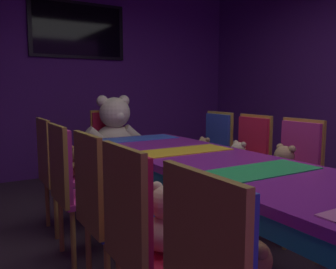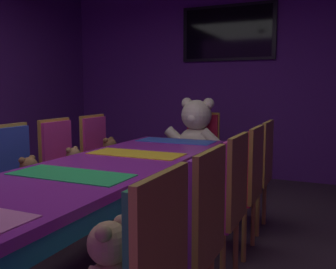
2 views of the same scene
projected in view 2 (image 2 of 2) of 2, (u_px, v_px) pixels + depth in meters
The scene contains 21 objects.
ground_plane at pixel (110, 262), 2.79m from camera, with size 7.90×7.90×0.00m, color #3F2D38.
wall_back at pixel (229, 79), 5.52m from camera, with size 5.20×0.12×2.80m, color #59267F.
banquet_table at pixel (108, 175), 2.71m from camera, with size 0.90×2.91×0.75m.
chair_left_2 at pixel (16, 173), 3.05m from camera, with size 0.42×0.41×0.98m.
teddy_left_2 at pixel (30, 176), 2.99m from camera, with size 0.23×0.30×0.28m.
chair_left_3 at pixel (62, 160), 3.58m from camera, with size 0.42×0.41×0.98m.
teddy_left_3 at pixel (74, 164), 3.52m from camera, with size 0.22×0.29×0.27m.
chair_left_4 at pixel (99, 151), 4.09m from camera, with size 0.42×0.41×0.98m.
teddy_left_4 at pixel (110, 153), 4.03m from camera, with size 0.24×0.31×0.30m.
teddy_right_0 at pixel (108, 268), 1.42m from camera, with size 0.27×0.35×0.33m.
chair_right_1 at pixel (194, 228), 1.84m from camera, with size 0.42×0.41×0.98m.
teddy_right_1 at pixel (167, 225), 1.90m from camera, with size 0.25×0.32×0.30m.
chair_right_2 at pixel (225, 196), 2.39m from camera, with size 0.42×0.41×0.98m.
teddy_right_2 at pixel (203, 193), 2.45m from camera, with size 0.27×0.34×0.33m.
chair_right_3 at pixel (245, 177), 2.89m from camera, with size 0.42×0.41×0.98m.
teddy_right_3 at pixel (227, 178), 2.95m from camera, with size 0.23×0.30×0.28m.
chair_right_4 at pixel (258, 164), 3.37m from camera, with size 0.42×0.41×0.98m.
teddy_right_4 at pixel (242, 166), 3.43m from camera, with size 0.22×0.28×0.26m.
throne_chair at pixel (201, 145), 4.53m from camera, with size 0.41×0.42×0.98m.
king_teddy_bear at pixel (196, 133), 4.35m from camera, with size 0.74×0.58×0.70m.
wall_tv at pixel (228, 33), 5.36m from camera, with size 1.34×0.06×0.78m.
Camera 2 is at (1.48, -2.25, 1.27)m, focal length 40.59 mm.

